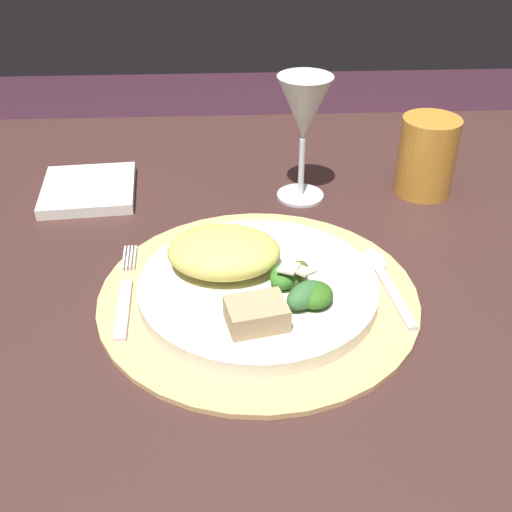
# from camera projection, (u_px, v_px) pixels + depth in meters

# --- Properties ---
(dining_table) EXTENTS (1.43, 0.94, 0.74)m
(dining_table) POSITION_uv_depth(u_px,v_px,m) (311.00, 340.00, 0.78)
(dining_table) COLOR #3E2521
(dining_table) RESTS_ON ground
(placemat) EXTENTS (0.34, 0.34, 0.01)m
(placemat) POSITION_uv_depth(u_px,v_px,m) (258.00, 296.00, 0.67)
(placemat) COLOR tan
(placemat) RESTS_ON dining_table
(dinner_plate) EXTENTS (0.25, 0.25, 0.02)m
(dinner_plate) POSITION_uv_depth(u_px,v_px,m) (258.00, 287.00, 0.66)
(dinner_plate) COLOR silver
(dinner_plate) RESTS_ON placemat
(pasta_serving) EXTENTS (0.13, 0.10, 0.04)m
(pasta_serving) POSITION_uv_depth(u_px,v_px,m) (224.00, 252.00, 0.67)
(pasta_serving) COLOR #DECD60
(pasta_serving) RESTS_ON dinner_plate
(salad_greens) EXTENTS (0.07, 0.09, 0.03)m
(salad_greens) POSITION_uv_depth(u_px,v_px,m) (300.00, 286.00, 0.63)
(salad_greens) COLOR #387726
(salad_greens) RESTS_ON dinner_plate
(bread_piece) EXTENTS (0.06, 0.05, 0.02)m
(bread_piece) POSITION_uv_depth(u_px,v_px,m) (256.00, 314.00, 0.60)
(bread_piece) COLOR tan
(bread_piece) RESTS_ON dinner_plate
(fork) EXTENTS (0.02, 0.16, 0.00)m
(fork) POSITION_uv_depth(u_px,v_px,m) (125.00, 294.00, 0.66)
(fork) COLOR silver
(fork) RESTS_ON placemat
(spoon) EXTENTS (0.03, 0.14, 0.01)m
(spoon) POSITION_uv_depth(u_px,v_px,m) (381.00, 272.00, 0.70)
(spoon) COLOR silver
(spoon) RESTS_ON placemat
(napkin) EXTENTS (0.13, 0.14, 0.01)m
(napkin) POSITION_uv_depth(u_px,v_px,m) (89.00, 190.00, 0.86)
(napkin) COLOR white
(napkin) RESTS_ON dining_table
(wine_glass) EXTENTS (0.07, 0.07, 0.17)m
(wine_glass) POSITION_uv_depth(u_px,v_px,m) (303.00, 113.00, 0.79)
(wine_glass) COLOR silver
(wine_glass) RESTS_ON dining_table
(amber_tumbler) EXTENTS (0.08, 0.08, 0.10)m
(amber_tumbler) POSITION_uv_depth(u_px,v_px,m) (427.00, 156.00, 0.84)
(amber_tumbler) COLOR #CA862F
(amber_tumbler) RESTS_ON dining_table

